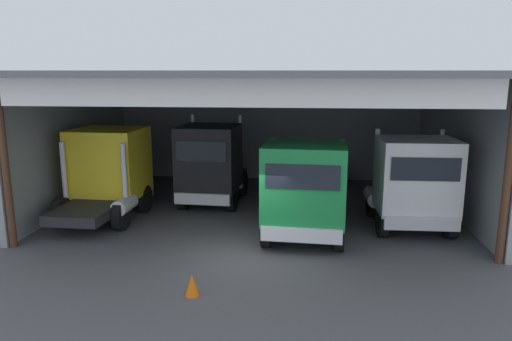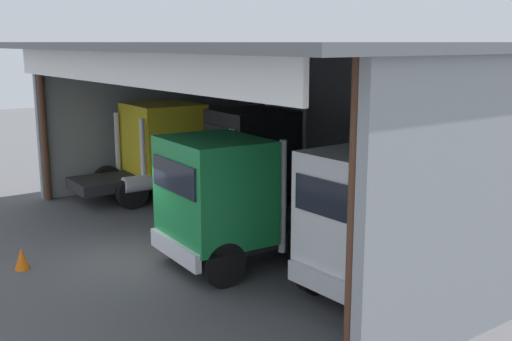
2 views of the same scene
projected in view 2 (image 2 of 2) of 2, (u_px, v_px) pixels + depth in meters
ground_plane at (139, 258)px, 16.11m from camera, size 80.00×80.00×0.00m
workshop_shed at (320, 96)px, 19.01m from camera, size 16.12×12.21×5.56m
truck_yellow_yard_outside at (158, 148)px, 22.31m from camera, size 2.79×4.79×3.39m
truck_black_left_bay at (261, 157)px, 20.60m from camera, size 2.57×5.40×3.72m
truck_green_center_bay at (228, 200)px, 15.31m from camera, size 2.85×5.26×3.31m
truck_white_right_bay at (379, 224)px, 13.14m from camera, size 2.72×4.81×3.50m
oil_drum at (482, 213)px, 18.77m from camera, size 0.58×0.58×0.90m
tool_cart at (442, 207)px, 19.27m from camera, size 0.90×0.60×1.00m
traffic_cone at (22, 259)px, 15.28m from camera, size 0.36×0.36×0.56m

